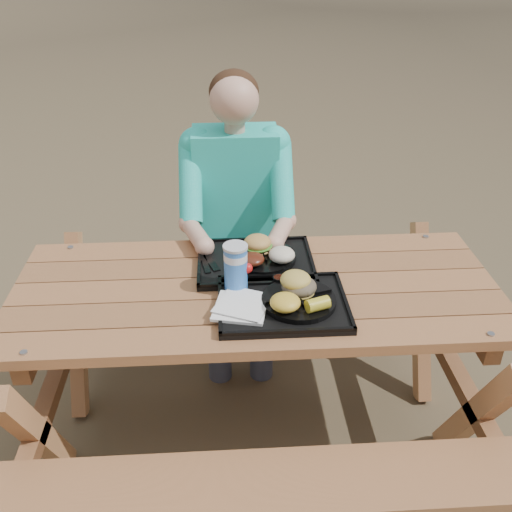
{
  "coord_description": "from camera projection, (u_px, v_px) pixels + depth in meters",
  "views": [
    {
      "loc": [
        -0.11,
        -1.76,
        1.91
      ],
      "look_at": [
        0.0,
        0.0,
        0.88
      ],
      "focal_mm": 40.0,
      "sensor_mm": 36.0,
      "label": 1
    }
  ],
  "objects": [
    {
      "name": "diner",
      "position": [
        237.0,
        231.0,
        2.73
      ],
      "size": [
        0.48,
        0.84,
        1.28
      ],
      "primitive_type": null,
      "color": "teal",
      "rests_on": "ground"
    },
    {
      "name": "soda_cup",
      "position": [
        236.0,
        269.0,
        2.02
      ],
      "size": [
        0.08,
        0.08,
        0.17
      ],
      "primitive_type": "cylinder",
      "color": "blue",
      "rests_on": "tray_near"
    },
    {
      "name": "tray_far",
      "position": [
        255.0,
        263.0,
        2.24
      ],
      "size": [
        0.45,
        0.35,
        0.02
      ],
      "primitive_type": "cube",
      "color": "black",
      "rests_on": "picnic_table"
    },
    {
      "name": "condiment_bbq",
      "position": [
        279.0,
        280.0,
        2.09
      ],
      "size": [
        0.05,
        0.05,
        0.03
      ],
      "primitive_type": "cylinder",
      "color": "black",
      "rests_on": "tray_near"
    },
    {
      "name": "burger",
      "position": [
        257.0,
        239.0,
        2.24
      ],
      "size": [
        0.11,
        0.11,
        0.1
      ],
      "primitive_type": null,
      "color": "#C28D44",
      "rests_on": "plate_far"
    },
    {
      "name": "cutlery_far",
      "position": [
        210.0,
        261.0,
        2.22
      ],
      "size": [
        0.08,
        0.15,
        0.01
      ],
      "primitive_type": "cube",
      "rotation": [
        0.0,
        0.0,
        0.35
      ],
      "color": "black",
      "rests_on": "tray_far"
    },
    {
      "name": "plate_near",
      "position": [
        299.0,
        300.0,
        1.98
      ],
      "size": [
        0.26,
        0.26,
        0.02
      ],
      "primitive_type": "cylinder",
      "color": "black",
      "rests_on": "tray_near"
    },
    {
      "name": "plate_far",
      "position": [
        263.0,
        257.0,
        2.24
      ],
      "size": [
        0.26,
        0.26,
        0.02
      ],
      "primitive_type": "cylinder",
      "color": "black",
      "rests_on": "tray_far"
    },
    {
      "name": "ground",
      "position": [
        256.0,
        429.0,
        2.49
      ],
      "size": [
        60.0,
        60.0,
        0.0
      ],
      "primitive_type": "plane",
      "color": "#999999",
      "rests_on": "ground"
    },
    {
      "name": "napkin_stack",
      "position": [
        241.0,
        306.0,
        1.95
      ],
      "size": [
        0.21,
        0.21,
        0.02
      ],
      "primitive_type": "cube",
      "rotation": [
        0.0,
        0.0,
        -0.21
      ],
      "color": "white",
      "rests_on": "tray_near"
    },
    {
      "name": "potato_salad",
      "position": [
        282.0,
        255.0,
        2.18
      ],
      "size": [
        0.1,
        0.1,
        0.06
      ],
      "primitive_type": "ellipsoid",
      "color": "beige",
      "rests_on": "plate_far"
    },
    {
      "name": "tray_near",
      "position": [
        283.0,
        305.0,
        1.99
      ],
      "size": [
        0.45,
        0.35,
        0.02
      ],
      "primitive_type": "cube",
      "color": "black",
      "rests_on": "picnic_table"
    },
    {
      "name": "baked_beans",
      "position": [
        252.0,
        259.0,
        2.16
      ],
      "size": [
        0.09,
        0.09,
        0.04
      ],
      "primitive_type": "ellipsoid",
      "color": "#501D10",
      "rests_on": "plate_far"
    },
    {
      "name": "picnic_table",
      "position": [
        256.0,
        364.0,
        2.3
      ],
      "size": [
        1.8,
        1.49,
        0.75
      ],
      "primitive_type": null,
      "color": "#999999",
      "rests_on": "ground"
    },
    {
      "name": "mac_cheese",
      "position": [
        285.0,
        302.0,
        1.91
      ],
      "size": [
        0.1,
        0.1,
        0.05
      ],
      "primitive_type": "ellipsoid",
      "color": "gold",
      "rests_on": "plate_near"
    },
    {
      "name": "corn_cob",
      "position": [
        318.0,
        304.0,
        1.9
      ],
      "size": [
        0.1,
        0.1,
        0.05
      ],
      "primitive_type": null,
      "rotation": [
        0.0,
        0.0,
        0.34
      ],
      "color": "gold",
      "rests_on": "plate_near"
    },
    {
      "name": "sandwich",
      "position": [
        299.0,
        278.0,
        1.98
      ],
      "size": [
        0.11,
        0.11,
        0.12
      ],
      "primitive_type": null,
      "color": "gold",
      "rests_on": "plate_near"
    },
    {
      "name": "condiment_mustard",
      "position": [
        296.0,
        280.0,
        2.09
      ],
      "size": [
        0.04,
        0.04,
        0.03
      ],
      "primitive_type": "cylinder",
      "color": "yellow",
      "rests_on": "tray_near"
    }
  ]
}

